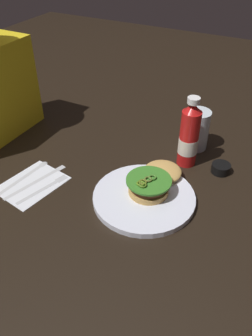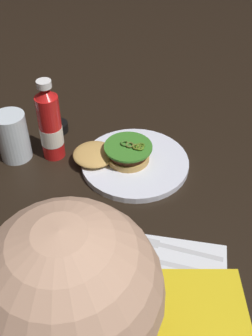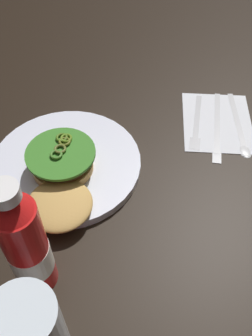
{
  "view_description": "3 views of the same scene",
  "coord_description": "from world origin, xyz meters",
  "px_view_note": "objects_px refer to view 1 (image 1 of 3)",
  "views": [
    {
      "loc": [
        -0.82,
        -0.39,
        0.67
      ],
      "look_at": [
        -0.12,
        -0.02,
        0.07
      ],
      "focal_mm": 36.73,
      "sensor_mm": 36.0,
      "label": 1
    },
    {
      "loc": [
        -0.13,
        0.72,
        0.71
      ],
      "look_at": [
        -0.13,
        -0.04,
        0.04
      ],
      "focal_mm": 42.01,
      "sensor_mm": 36.0,
      "label": 2
    },
    {
      "loc": [
        0.34,
        -0.03,
        0.56
      ],
      "look_at": [
        -0.09,
        0.01,
        0.06
      ],
      "focal_mm": 40.13,
      "sensor_mm": 36.0,
      "label": 3
    }
  ],
  "objects_px": {
    "ketchup_bottle": "(189,137)",
    "spoon_utensil": "(30,172)",
    "butter_knife": "(39,179)",
    "napkin": "(32,184)",
    "water_glass": "(196,130)",
    "fork_utensil": "(47,186)",
    "burger_sandwich": "(154,180)",
    "condiment_cup": "(221,168)",
    "dinner_plate": "(144,198)"
  },
  "relations": [
    {
      "from": "ketchup_bottle",
      "to": "butter_knife",
      "type": "xyz_separation_m",
      "value": [
        -0.29,
        0.37,
        -0.1
      ]
    },
    {
      "from": "water_glass",
      "to": "napkin",
      "type": "relative_size",
      "value": 0.72
    },
    {
      "from": "ketchup_bottle",
      "to": "burger_sandwich",
      "type": "bearing_deg",
      "value": 167.33
    },
    {
      "from": "water_glass",
      "to": "fork_utensil",
      "type": "distance_m",
      "value": 0.53
    },
    {
      "from": "fork_utensil",
      "to": "spoon_utensil",
      "type": "xyz_separation_m",
      "value": [
        0.03,
        0.09,
        0.0
      ]
    },
    {
      "from": "ketchup_bottle",
      "to": "condiment_cup",
      "type": "bearing_deg",
      "value": -88.21
    },
    {
      "from": "water_glass",
      "to": "butter_knife",
      "type": "relative_size",
      "value": 0.63
    },
    {
      "from": "burger_sandwich",
      "to": "dinner_plate",
      "type": "bearing_deg",
      "value": 173.05
    },
    {
      "from": "condiment_cup",
      "to": "butter_knife",
      "type": "height_order",
      "value": "condiment_cup"
    },
    {
      "from": "condiment_cup",
      "to": "dinner_plate",
      "type": "bearing_deg",
      "value": 145.29
    },
    {
      "from": "dinner_plate",
      "to": "butter_knife",
      "type": "relative_size",
      "value": 1.35
    },
    {
      "from": "dinner_plate",
      "to": "napkin",
      "type": "distance_m",
      "value": 0.34
    },
    {
      "from": "dinner_plate",
      "to": "napkin",
      "type": "height_order",
      "value": "dinner_plate"
    },
    {
      "from": "butter_knife",
      "to": "water_glass",
      "type": "bearing_deg",
      "value": -42.28
    },
    {
      "from": "napkin",
      "to": "spoon_utensil",
      "type": "distance_m",
      "value": 0.06
    },
    {
      "from": "water_glass",
      "to": "condiment_cup",
      "type": "distance_m",
      "value": 0.17
    },
    {
      "from": "dinner_plate",
      "to": "ketchup_bottle",
      "type": "bearing_deg",
      "value": -11.36
    },
    {
      "from": "burger_sandwich",
      "to": "water_glass",
      "type": "relative_size",
      "value": 1.57
    },
    {
      "from": "butter_knife",
      "to": "spoon_utensil",
      "type": "height_order",
      "value": "same"
    },
    {
      "from": "spoon_utensil",
      "to": "dinner_plate",
      "type": "bearing_deg",
      "value": -81.51
    },
    {
      "from": "condiment_cup",
      "to": "spoon_utensil",
      "type": "bearing_deg",
      "value": 118.3
    },
    {
      "from": "burger_sandwich",
      "to": "fork_utensil",
      "type": "height_order",
      "value": "burger_sandwich"
    },
    {
      "from": "butter_knife",
      "to": "napkin",
      "type": "bearing_deg",
      "value": 164.42
    },
    {
      "from": "ketchup_bottle",
      "to": "napkin",
      "type": "relative_size",
      "value": 1.23
    },
    {
      "from": "burger_sandwich",
      "to": "ketchup_bottle",
      "type": "relative_size",
      "value": 0.92
    },
    {
      "from": "burger_sandwich",
      "to": "spoon_utensil",
      "type": "height_order",
      "value": "burger_sandwich"
    },
    {
      "from": "dinner_plate",
      "to": "spoon_utensil",
      "type": "distance_m",
      "value": 0.37
    },
    {
      "from": "burger_sandwich",
      "to": "ketchup_bottle",
      "type": "distance_m",
      "value": 0.19
    },
    {
      "from": "ketchup_bottle",
      "to": "spoon_utensil",
      "type": "xyz_separation_m",
      "value": [
        -0.28,
        0.42,
        -0.1
      ]
    },
    {
      "from": "ketchup_bottle",
      "to": "fork_utensil",
      "type": "xyz_separation_m",
      "value": [
        -0.31,
        0.33,
        -0.1
      ]
    },
    {
      "from": "water_glass",
      "to": "fork_utensil",
      "type": "relative_size",
      "value": 0.78
    },
    {
      "from": "condiment_cup",
      "to": "fork_utensil",
      "type": "relative_size",
      "value": 0.34
    },
    {
      "from": "napkin",
      "to": "fork_utensil",
      "type": "xyz_separation_m",
      "value": [
        0.01,
        -0.05,
        0.0
      ]
    },
    {
      "from": "water_glass",
      "to": "butter_knife",
      "type": "bearing_deg",
      "value": 137.72
    },
    {
      "from": "water_glass",
      "to": "fork_utensil",
      "type": "bearing_deg",
      "value": 142.32
    },
    {
      "from": "ketchup_bottle",
      "to": "condiment_cup",
      "type": "distance_m",
      "value": 0.14
    },
    {
      "from": "water_glass",
      "to": "napkin",
      "type": "height_order",
      "value": "water_glass"
    },
    {
      "from": "napkin",
      "to": "butter_knife",
      "type": "height_order",
      "value": "butter_knife"
    },
    {
      "from": "ketchup_bottle",
      "to": "condiment_cup",
      "type": "height_order",
      "value": "ketchup_bottle"
    },
    {
      "from": "napkin",
      "to": "butter_knife",
      "type": "xyz_separation_m",
      "value": [
        0.03,
        -0.01,
        0.0
      ]
    },
    {
      "from": "dinner_plate",
      "to": "fork_utensil",
      "type": "height_order",
      "value": "dinner_plate"
    },
    {
      "from": "napkin",
      "to": "fork_utensil",
      "type": "bearing_deg",
      "value": -78.82
    },
    {
      "from": "condiment_cup",
      "to": "napkin",
      "type": "height_order",
      "value": "condiment_cup"
    },
    {
      "from": "ketchup_bottle",
      "to": "spoon_utensil",
      "type": "distance_m",
      "value": 0.51
    },
    {
      "from": "burger_sandwich",
      "to": "spoon_utensil",
      "type": "bearing_deg",
      "value": 105.98
    },
    {
      "from": "butter_knife",
      "to": "ketchup_bottle",
      "type": "bearing_deg",
      "value": -51.46
    },
    {
      "from": "burger_sandwich",
      "to": "napkin",
      "type": "bearing_deg",
      "value": 113.45
    },
    {
      "from": "spoon_utensil",
      "to": "condiment_cup",
      "type": "bearing_deg",
      "value": -61.7
    },
    {
      "from": "dinner_plate",
      "to": "condiment_cup",
      "type": "height_order",
      "value": "condiment_cup"
    },
    {
      "from": "spoon_utensil",
      "to": "napkin",
      "type": "bearing_deg",
      "value": -133.64
    }
  ]
}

